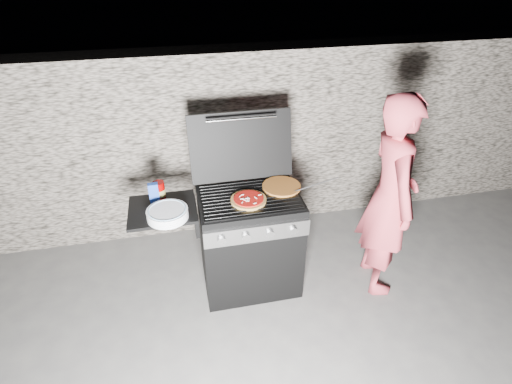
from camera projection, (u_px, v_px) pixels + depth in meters
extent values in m
plane|color=#484746|center=(251.00, 281.00, 3.59)|extent=(50.00, 50.00, 0.00)
cube|color=gray|center=(229.00, 142.00, 3.97)|extent=(8.00, 0.35, 1.80)
cylinder|color=#BF6F2F|center=(282.00, 186.00, 3.22)|extent=(0.34, 0.34, 0.02)
cylinder|color=#6F0001|center=(159.00, 190.00, 3.07)|extent=(0.10, 0.10, 0.14)
cube|color=#1C3EA2|center=(154.00, 193.00, 3.02)|extent=(0.08, 0.04, 0.16)
cylinder|color=white|center=(167.00, 214.00, 2.87)|extent=(0.35, 0.35, 0.07)
imported|color=#C13F4A|center=(390.00, 198.00, 3.17)|extent=(0.51, 0.69, 1.73)
cylinder|color=#252525|center=(316.00, 185.00, 3.18)|extent=(0.38, 0.04, 0.08)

